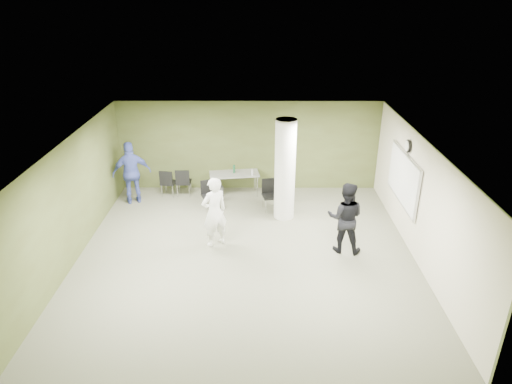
{
  "coord_description": "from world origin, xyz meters",
  "views": [
    {
      "loc": [
        0.27,
        -9.37,
        5.9
      ],
      "look_at": [
        0.23,
        1.0,
        1.21
      ],
      "focal_mm": 32.0,
      "sensor_mm": 36.0,
      "label": 1
    }
  ],
  "objects_px": {
    "woman_white": "(214,212)",
    "man_blue": "(132,173)",
    "folding_table": "(235,175)",
    "man_black": "(345,218)",
    "chair_back_left": "(183,180)"
  },
  "relations": [
    {
      "from": "folding_table",
      "to": "man_black",
      "type": "height_order",
      "value": "man_black"
    },
    {
      "from": "woman_white",
      "to": "man_blue",
      "type": "xyz_separation_m",
      "value": [
        -2.62,
        2.45,
        0.04
      ]
    },
    {
      "from": "man_black",
      "to": "folding_table",
      "type": "bearing_deg",
      "value": -36.66
    },
    {
      "from": "chair_back_left",
      "to": "woman_white",
      "type": "relative_size",
      "value": 0.49
    },
    {
      "from": "woman_white",
      "to": "man_blue",
      "type": "relative_size",
      "value": 0.96
    },
    {
      "from": "folding_table",
      "to": "man_black",
      "type": "relative_size",
      "value": 0.88
    },
    {
      "from": "chair_back_left",
      "to": "folding_table",
      "type": "bearing_deg",
      "value": -176.82
    },
    {
      "from": "chair_back_left",
      "to": "man_black",
      "type": "distance_m",
      "value": 5.38
    },
    {
      "from": "chair_back_left",
      "to": "man_blue",
      "type": "distance_m",
      "value": 1.53
    },
    {
      "from": "man_blue",
      "to": "woman_white",
      "type": "bearing_deg",
      "value": 117.9
    },
    {
      "from": "man_blue",
      "to": "folding_table",
      "type": "bearing_deg",
      "value": 171.39
    },
    {
      "from": "man_black",
      "to": "woman_white",
      "type": "bearing_deg",
      "value": 8.13
    },
    {
      "from": "chair_back_left",
      "to": "man_black",
      "type": "height_order",
      "value": "man_black"
    },
    {
      "from": "woman_white",
      "to": "man_black",
      "type": "height_order",
      "value": "woman_white"
    },
    {
      "from": "man_black",
      "to": "man_blue",
      "type": "relative_size",
      "value": 0.95
    }
  ]
}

